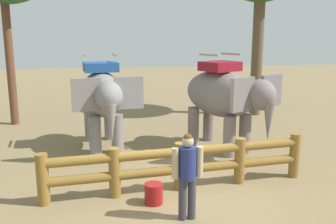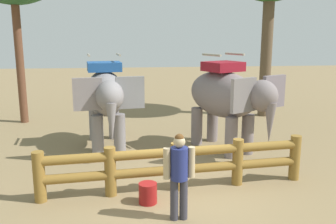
% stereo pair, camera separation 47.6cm
% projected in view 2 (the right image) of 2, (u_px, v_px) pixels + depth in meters
% --- Properties ---
extents(ground_plane, '(60.00, 60.00, 0.00)m').
position_uv_depth(ground_plane, '(176.00, 190.00, 8.02)').
color(ground_plane, olive).
extents(log_fence, '(5.85, 0.77, 1.05)m').
position_uv_depth(log_fence, '(176.00, 163.00, 7.91)').
color(log_fence, olive).
rests_on(log_fence, ground).
extents(elephant_near_left, '(1.83, 3.26, 2.76)m').
position_uv_depth(elephant_near_left, '(106.00, 96.00, 10.67)').
color(elephant_near_left, gray).
rests_on(elephant_near_left, ground).
extents(elephant_center, '(2.56, 3.28, 2.79)m').
position_uv_depth(elephant_center, '(227.00, 97.00, 10.41)').
color(elephant_center, slate).
rests_on(elephant_center, ground).
extents(tourist_woman_in_black, '(0.57, 0.33, 1.62)m').
position_uv_depth(tourist_woman_in_black, '(179.00, 171.00, 6.56)').
color(tourist_woman_in_black, '#35343F').
rests_on(tourist_woman_in_black, ground).
extents(feed_bucket, '(0.37, 0.37, 0.42)m').
position_uv_depth(feed_bucket, '(148.00, 193.00, 7.35)').
color(feed_bucket, maroon).
rests_on(feed_bucket, ground).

